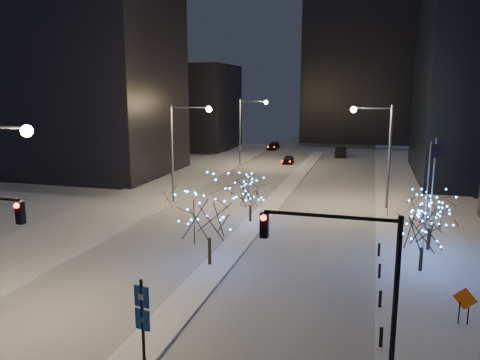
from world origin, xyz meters
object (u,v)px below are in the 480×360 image
(holiday_tree_median_far, at_px, (250,191))
(wayfinding_sign, at_px, (142,314))
(holiday_tree_median_near, at_px, (209,211))
(holiday_tree_plaza_far, at_px, (431,212))
(car_near, at_px, (288,160))
(street_lamp_w_mid, at_px, (181,140))
(car_far, at_px, (273,146))
(construction_sign, at_px, (465,302))
(car_mid, at_px, (341,152))
(street_lamp_w_far, at_px, (247,123))
(holiday_tree_plaza_near, at_px, (423,226))
(traffic_signal_east, at_px, (353,271))
(street_lamp_east, at_px, (380,143))

(holiday_tree_median_far, xyz_separation_m, wayfinding_sign, (1.19, -22.09, -0.42))
(holiday_tree_median_near, relative_size, holiday_tree_plaza_far, 1.52)
(car_near, height_order, holiday_tree_median_near, holiday_tree_median_near)
(street_lamp_w_mid, relative_size, holiday_tree_median_far, 2.39)
(car_far, height_order, construction_sign, construction_sign)
(street_lamp_w_mid, distance_m, holiday_tree_median_far, 10.50)
(car_far, relative_size, holiday_tree_median_far, 1.09)
(holiday_tree_plaza_far, relative_size, wayfinding_sign, 1.08)
(street_lamp_w_mid, xyz_separation_m, wayfinding_sign, (9.63, -27.15, -4.10))
(car_mid, bearing_deg, street_lamp_w_mid, 71.05)
(car_mid, xyz_separation_m, holiday_tree_median_far, (-4.76, -43.77, 2.00))
(street_lamp_w_mid, xyz_separation_m, car_mid, (13.20, 38.71, -5.68))
(street_lamp_w_far, xyz_separation_m, car_far, (-0.06, 20.17, -5.84))
(car_mid, xyz_separation_m, holiday_tree_plaza_near, (8.45, -51.75, 2.29))
(street_lamp_w_far, relative_size, car_near, 2.66)
(street_lamp_w_far, height_order, car_near, street_lamp_w_far)
(traffic_signal_east, relative_size, holiday_tree_median_far, 1.68)
(car_near, relative_size, car_far, 0.82)
(car_mid, height_order, wayfinding_sign, wayfinding_sign)
(traffic_signal_east, distance_m, car_mid, 65.00)
(traffic_signal_east, height_order, car_mid, traffic_signal_east)
(street_lamp_east, distance_m, construction_sign, 23.70)
(car_mid, height_order, construction_sign, construction_sign)
(car_mid, bearing_deg, street_lamp_east, 99.14)
(construction_sign, bearing_deg, street_lamp_w_far, 139.65)
(holiday_tree_median_far, bearing_deg, holiday_tree_plaza_far, -14.33)
(holiday_tree_plaza_near, bearing_deg, holiday_tree_plaza_far, 78.53)
(traffic_signal_east, height_order, holiday_tree_plaza_far, traffic_signal_east)
(car_mid, height_order, holiday_tree_median_far, holiday_tree_median_far)
(street_lamp_w_far, bearing_deg, construction_sign, -62.79)
(holiday_tree_median_near, height_order, construction_sign, holiday_tree_median_near)
(car_mid, relative_size, wayfinding_sign, 1.27)
(holiday_tree_median_near, relative_size, holiday_tree_plaza_near, 1.36)
(car_mid, xyz_separation_m, car_far, (-13.26, 6.46, -0.16))
(street_lamp_w_far, relative_size, holiday_tree_plaza_far, 2.37)
(holiday_tree_median_near, bearing_deg, street_lamp_east, 60.40)
(traffic_signal_east, distance_m, construction_sign, 8.79)
(holiday_tree_median_far, height_order, holiday_tree_plaza_near, holiday_tree_plaza_near)
(holiday_tree_plaza_far, bearing_deg, street_lamp_east, 106.76)
(car_mid, distance_m, construction_sign, 59.31)
(car_near, relative_size, wayfinding_sign, 0.96)
(car_near, xyz_separation_m, construction_sign, (17.19, -48.11, 0.65))
(street_lamp_w_mid, xyz_separation_m, car_near, (5.84, 28.33, -5.86))
(holiday_tree_plaza_near, bearing_deg, wayfinding_sign, -130.41)
(holiday_tree_plaza_far, distance_m, construction_sign, 11.25)
(car_far, height_order, wayfinding_sign, wayfinding_sign)
(street_lamp_east, relative_size, construction_sign, 5.27)
(traffic_signal_east, bearing_deg, street_lamp_w_mid, 124.51)
(holiday_tree_median_near, bearing_deg, construction_sign, -15.89)
(street_lamp_w_mid, relative_size, holiday_tree_plaza_near, 2.13)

